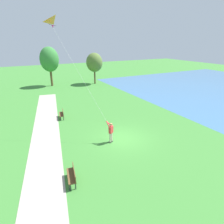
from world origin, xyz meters
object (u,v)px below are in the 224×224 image
person_kite_flyer (111,131)px  tree_behind_path (49,60)px  flying_kite (56,22)px  park_bench_near_walkway (72,175)px  tree_lakeside_near (94,63)px  park_bench_far_walkway (62,114)px

person_kite_flyer → tree_behind_path: bearing=90.5°
flying_kite → park_bench_near_walkway: flying_kite is taller
person_kite_flyer → flying_kite: bearing=119.8°
flying_kite → tree_lakeside_near: (10.37, 17.64, -5.28)m
flying_kite → tree_behind_path: (2.39, 19.59, -4.55)m
park_bench_far_walkway → tree_behind_path: size_ratio=0.22×
park_bench_near_walkway → tree_lakeside_near: (11.96, 25.37, 3.58)m
flying_kite → park_bench_near_walkway: (-1.59, -7.73, -8.85)m
park_bench_near_walkway → tree_behind_path: size_ratio=0.22×
person_kite_flyer → park_bench_near_walkway: size_ratio=1.18×
park_bench_near_walkway → person_kite_flyer: bearing=37.3°
tree_lakeside_near → tree_behind_path: bearing=166.3°
person_kite_flyer → flying_kite: size_ratio=0.23×
tree_behind_path → park_bench_far_walkway: bearing=-97.2°
park_bench_far_walkway → tree_lakeside_near: tree_lakeside_near is taller
park_bench_near_walkway → flying_kite: bearing=78.3°
park_bench_near_walkway → tree_lakeside_near: tree_lakeside_near is taller
tree_lakeside_near → tree_behind_path: tree_behind_path is taller
flying_kite → park_bench_near_walkway: 11.86m
park_bench_near_walkway → tree_lakeside_near: bearing=64.8°
tree_lakeside_near → person_kite_flyer: bearing=-109.3°
person_kite_flyer → tree_lakeside_near: size_ratio=0.31×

